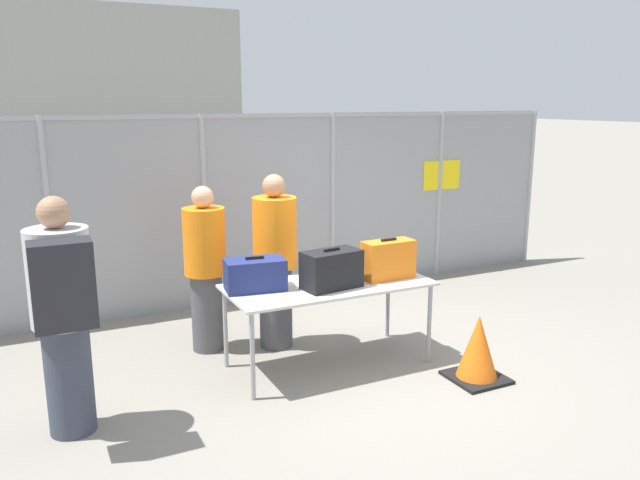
{
  "coord_description": "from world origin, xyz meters",
  "views": [
    {
      "loc": [
        -2.74,
        -4.71,
        2.42
      ],
      "look_at": [
        -0.09,
        0.75,
        1.05
      ],
      "focal_mm": 35.0,
      "sensor_mm": 36.0,
      "label": 1
    }
  ],
  "objects_px": {
    "traveler_hooded": "(63,309)",
    "security_worker_near": "(275,259)",
    "suitcase_black": "(332,269)",
    "suitcase_orange": "(388,260)",
    "traffic_cone": "(478,350)",
    "inspection_table": "(328,290)",
    "suitcase_navy": "(255,274)",
    "utility_trailer": "(282,226)",
    "security_worker_far": "(205,267)"
  },
  "relations": [
    {
      "from": "traffic_cone",
      "to": "traveler_hooded",
      "type": "bearing_deg",
      "value": 170.36
    },
    {
      "from": "suitcase_navy",
      "to": "traveler_hooded",
      "type": "xyz_separation_m",
      "value": [
        -1.59,
        -0.42,
        0.05
      ]
    },
    {
      "from": "suitcase_navy",
      "to": "suitcase_orange",
      "type": "relative_size",
      "value": 1.12
    },
    {
      "from": "suitcase_black",
      "to": "traveler_hooded",
      "type": "distance_m",
      "value": 2.22
    },
    {
      "from": "suitcase_black",
      "to": "security_worker_far",
      "type": "relative_size",
      "value": 0.34
    },
    {
      "from": "utility_trailer",
      "to": "suitcase_orange",
      "type": "bearing_deg",
      "value": -99.95
    },
    {
      "from": "inspection_table",
      "to": "utility_trailer",
      "type": "height_order",
      "value": "inspection_table"
    },
    {
      "from": "suitcase_navy",
      "to": "traffic_cone",
      "type": "distance_m",
      "value": 2.06
    },
    {
      "from": "inspection_table",
      "to": "suitcase_navy",
      "type": "bearing_deg",
      "value": 169.6
    },
    {
      "from": "suitcase_orange",
      "to": "traffic_cone",
      "type": "bearing_deg",
      "value": -59.13
    },
    {
      "from": "suitcase_orange",
      "to": "traffic_cone",
      "type": "xyz_separation_m",
      "value": [
        0.46,
        -0.77,
        -0.69
      ]
    },
    {
      "from": "traffic_cone",
      "to": "inspection_table",
      "type": "bearing_deg",
      "value": 140.38
    },
    {
      "from": "security_worker_far",
      "to": "utility_trailer",
      "type": "relative_size",
      "value": 0.49
    },
    {
      "from": "suitcase_orange",
      "to": "traffic_cone",
      "type": "distance_m",
      "value": 1.13
    },
    {
      "from": "traveler_hooded",
      "to": "utility_trailer",
      "type": "height_order",
      "value": "traveler_hooded"
    },
    {
      "from": "traveler_hooded",
      "to": "security_worker_near",
      "type": "relative_size",
      "value": 1.03
    },
    {
      "from": "inspection_table",
      "to": "suitcase_black",
      "type": "distance_m",
      "value": 0.26
    },
    {
      "from": "inspection_table",
      "to": "traveler_hooded",
      "type": "height_order",
      "value": "traveler_hooded"
    },
    {
      "from": "suitcase_black",
      "to": "security_worker_far",
      "type": "height_order",
      "value": "security_worker_far"
    },
    {
      "from": "traveler_hooded",
      "to": "security_worker_near",
      "type": "distance_m",
      "value": 2.2
    },
    {
      "from": "security_worker_far",
      "to": "utility_trailer",
      "type": "height_order",
      "value": "security_worker_far"
    },
    {
      "from": "inspection_table",
      "to": "suitcase_navy",
      "type": "height_order",
      "value": "suitcase_navy"
    },
    {
      "from": "suitcase_navy",
      "to": "security_worker_far",
      "type": "bearing_deg",
      "value": 108.34
    },
    {
      "from": "utility_trailer",
      "to": "security_worker_far",
      "type": "bearing_deg",
      "value": -122.59
    },
    {
      "from": "security_worker_near",
      "to": "traffic_cone",
      "type": "height_order",
      "value": "security_worker_near"
    },
    {
      "from": "inspection_table",
      "to": "traffic_cone",
      "type": "bearing_deg",
      "value": -39.62
    },
    {
      "from": "suitcase_black",
      "to": "inspection_table",
      "type": "bearing_deg",
      "value": 75.26
    },
    {
      "from": "suitcase_navy",
      "to": "security_worker_near",
      "type": "height_order",
      "value": "security_worker_near"
    },
    {
      "from": "suitcase_navy",
      "to": "utility_trailer",
      "type": "relative_size",
      "value": 0.17
    },
    {
      "from": "security_worker_near",
      "to": "inspection_table",
      "type": "bearing_deg",
      "value": 131.07
    },
    {
      "from": "suitcase_orange",
      "to": "traveler_hooded",
      "type": "bearing_deg",
      "value": -175.72
    },
    {
      "from": "suitcase_orange",
      "to": "security_worker_near",
      "type": "bearing_deg",
      "value": 138.97
    },
    {
      "from": "suitcase_navy",
      "to": "traveler_hooded",
      "type": "height_order",
      "value": "traveler_hooded"
    },
    {
      "from": "suitcase_black",
      "to": "traveler_hooded",
      "type": "bearing_deg",
      "value": -175.45
    },
    {
      "from": "inspection_table",
      "to": "suitcase_orange",
      "type": "bearing_deg",
      "value": -8.75
    },
    {
      "from": "traffic_cone",
      "to": "utility_trailer",
      "type": "bearing_deg",
      "value": 86.44
    },
    {
      "from": "suitcase_black",
      "to": "security_worker_near",
      "type": "relative_size",
      "value": 0.32
    },
    {
      "from": "inspection_table",
      "to": "utility_trailer",
      "type": "relative_size",
      "value": 0.56
    },
    {
      "from": "suitcase_black",
      "to": "suitcase_orange",
      "type": "height_order",
      "value": "suitcase_orange"
    },
    {
      "from": "suitcase_navy",
      "to": "utility_trailer",
      "type": "height_order",
      "value": "suitcase_navy"
    },
    {
      "from": "suitcase_orange",
      "to": "security_worker_near",
      "type": "xyz_separation_m",
      "value": [
        -0.84,
        0.73,
        -0.07
      ]
    },
    {
      "from": "suitcase_navy",
      "to": "suitcase_orange",
      "type": "bearing_deg",
      "value": -9.64
    },
    {
      "from": "inspection_table",
      "to": "traffic_cone",
      "type": "distance_m",
      "value": 1.42
    },
    {
      "from": "security_worker_far",
      "to": "traffic_cone",
      "type": "xyz_separation_m",
      "value": [
        1.94,
        -1.71,
        -0.57
      ]
    },
    {
      "from": "inspection_table",
      "to": "utility_trailer",
      "type": "bearing_deg",
      "value": 72.76
    },
    {
      "from": "suitcase_navy",
      "to": "traffic_cone",
      "type": "height_order",
      "value": "suitcase_navy"
    },
    {
      "from": "traveler_hooded",
      "to": "inspection_table",
      "type": "bearing_deg",
      "value": 8.21
    },
    {
      "from": "security_worker_far",
      "to": "inspection_table",
      "type": "bearing_deg",
      "value": 156.5
    },
    {
      "from": "suitcase_orange",
      "to": "security_worker_near",
      "type": "height_order",
      "value": "security_worker_near"
    },
    {
      "from": "suitcase_black",
      "to": "traveler_hooded",
      "type": "xyz_separation_m",
      "value": [
        -2.22,
        -0.18,
        0.02
      ]
    }
  ]
}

